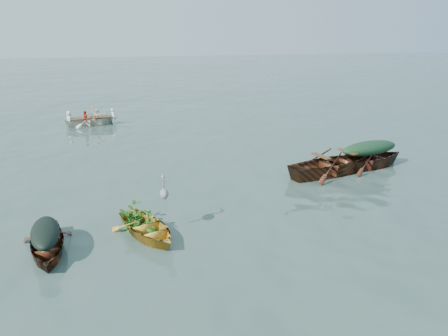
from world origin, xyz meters
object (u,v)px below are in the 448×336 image
(dark_covered_boat, at_px, (48,252))
(yellow_dinghy, at_px, (148,236))
(green_tarp_boat, at_px, (367,168))
(rowed_boat, at_px, (92,125))
(heron, at_px, (165,199))
(open_wooden_boat, at_px, (333,174))

(dark_covered_boat, bearing_deg, yellow_dinghy, 0.66)
(green_tarp_boat, bearing_deg, yellow_dinghy, 101.07)
(rowed_boat, bearing_deg, yellow_dinghy, 173.89)
(rowed_boat, height_order, heron, heron)
(dark_covered_boat, distance_m, open_wooden_boat, 9.74)
(yellow_dinghy, xyz_separation_m, dark_covered_boat, (-2.30, -0.35, 0.00))
(dark_covered_boat, relative_size, green_tarp_boat, 0.70)
(yellow_dinghy, height_order, heron, heron)
(heron, bearing_deg, green_tarp_boat, 0.66)
(green_tarp_boat, height_order, rowed_boat, green_tarp_boat)
(green_tarp_boat, relative_size, heron, 4.82)
(dark_covered_boat, bearing_deg, green_tarp_boat, 13.55)
(yellow_dinghy, height_order, dark_covered_boat, yellow_dinghy)
(dark_covered_boat, height_order, open_wooden_boat, open_wooden_boat)
(yellow_dinghy, relative_size, dark_covered_boat, 0.94)
(heron, bearing_deg, open_wooden_boat, 3.14)
(green_tarp_boat, relative_size, open_wooden_boat, 0.89)
(dark_covered_boat, bearing_deg, heron, 4.53)
(rowed_boat, distance_m, heron, 13.62)
(open_wooden_boat, distance_m, rowed_boat, 13.48)
(yellow_dinghy, distance_m, heron, 1.01)
(yellow_dinghy, relative_size, rowed_boat, 0.77)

